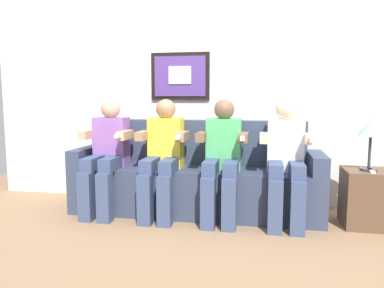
# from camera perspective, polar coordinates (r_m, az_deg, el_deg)

# --- Properties ---
(ground_plane) EXTENTS (6.24, 6.24, 0.00)m
(ground_plane) POSITION_cam_1_polar(r_m,az_deg,el_deg) (3.41, -0.48, -12.05)
(ground_plane) COLOR #8C6B4C
(back_wall_assembly) EXTENTS (4.80, 0.10, 2.60)m
(back_wall_assembly) POSITION_cam_1_polar(r_m,az_deg,el_deg) (3.98, 1.59, 9.71)
(back_wall_assembly) COLOR silver
(back_wall_assembly) RESTS_ON ground_plane
(couch) EXTENTS (2.40, 0.58, 0.90)m
(couch) POSITION_cam_1_polar(r_m,az_deg,el_deg) (3.64, 0.53, -5.73)
(couch) COLOR #333D56
(couch) RESTS_ON ground_plane
(person_leftmost) EXTENTS (0.46, 0.56, 1.11)m
(person_leftmost) POSITION_cam_1_polar(r_m,az_deg,el_deg) (3.67, -13.02, -1.14)
(person_leftmost) COLOR #8C59A5
(person_leftmost) RESTS_ON ground_plane
(person_left_center) EXTENTS (0.46, 0.56, 1.11)m
(person_left_center) POSITION_cam_1_polar(r_m,az_deg,el_deg) (3.48, -4.51, -1.42)
(person_left_center) COLOR yellow
(person_left_center) RESTS_ON ground_plane
(person_right_center) EXTENTS (0.46, 0.56, 1.11)m
(person_right_center) POSITION_cam_1_polar(r_m,az_deg,el_deg) (3.38, 4.73, -1.68)
(person_right_center) COLOR #4CB266
(person_right_center) RESTS_ON ground_plane
(person_rightmost) EXTENTS (0.46, 0.56, 1.11)m
(person_rightmost) POSITION_cam_1_polar(r_m,az_deg,el_deg) (3.37, 14.29, -1.91)
(person_rightmost) COLOR white
(person_rightmost) RESTS_ON ground_plane
(side_table_right) EXTENTS (0.40, 0.40, 0.50)m
(side_table_right) POSITION_cam_1_polar(r_m,az_deg,el_deg) (3.61, 25.37, -7.54)
(side_table_right) COLOR brown
(side_table_right) RESTS_ON ground_plane
(table_lamp) EXTENTS (0.22, 0.22, 0.46)m
(table_lamp) POSITION_cam_1_polar(r_m,az_deg,el_deg) (3.48, 25.92, 2.07)
(table_lamp) COLOR #333338
(table_lamp) RESTS_ON side_table_right
(spare_remote_on_table) EXTENTS (0.04, 0.13, 0.02)m
(spare_remote_on_table) POSITION_cam_1_polar(r_m,az_deg,el_deg) (3.47, 25.94, -3.76)
(spare_remote_on_table) COLOR white
(spare_remote_on_table) RESTS_ON side_table_right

